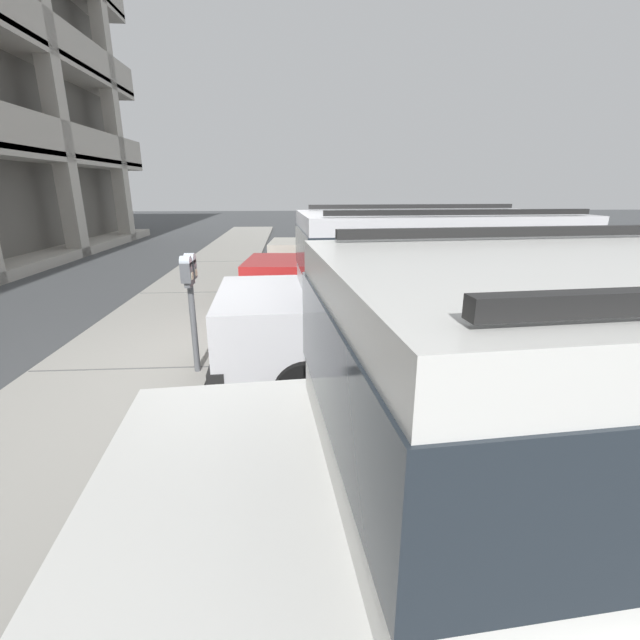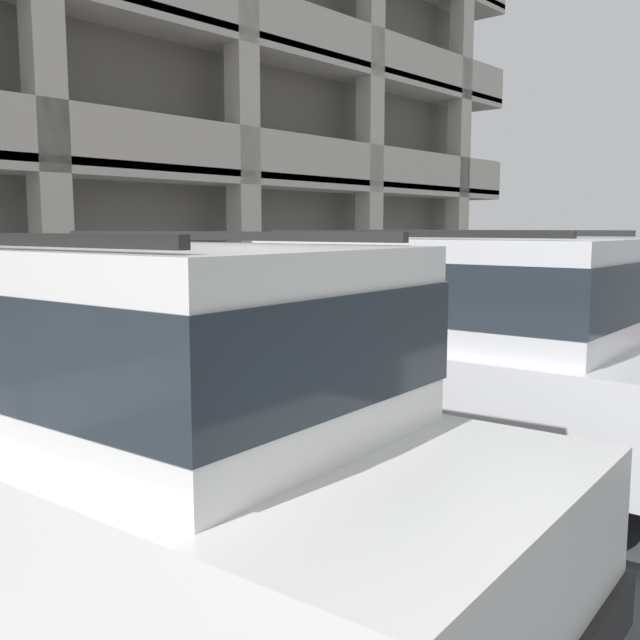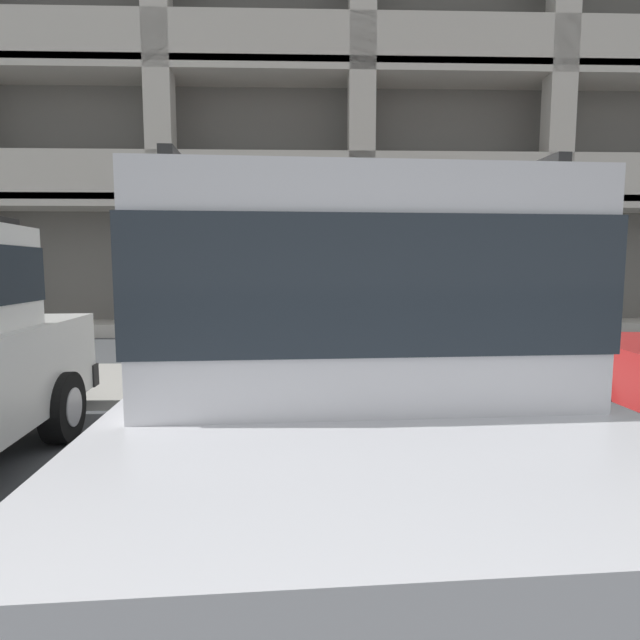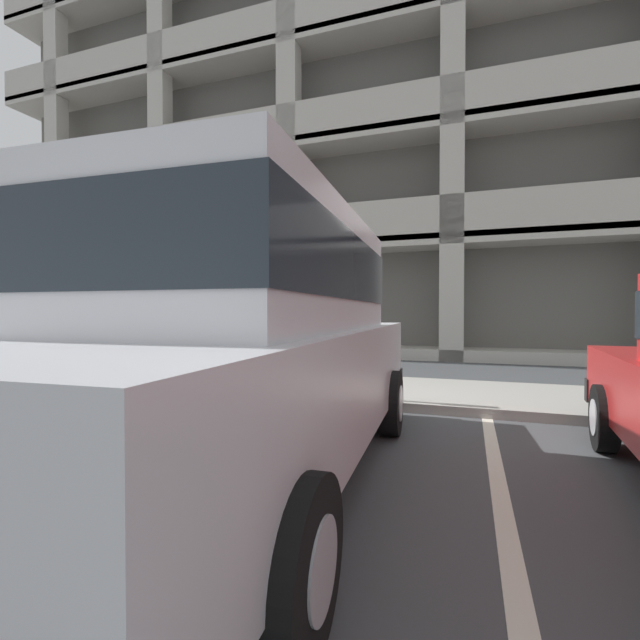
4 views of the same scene
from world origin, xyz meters
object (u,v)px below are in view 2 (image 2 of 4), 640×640
(red_sedan, at_px, (112,416))
(parking_meter_near, at_px, (236,308))
(silver_suv, at_px, (441,342))
(dark_hatchback, at_px, (583,329))

(red_sedan, height_order, parking_meter_near, red_sedan)
(silver_suv, xyz_separation_m, dark_hatchback, (3.44, 0.11, -0.27))
(silver_suv, distance_m, parking_meter_near, 2.70)
(silver_suv, bearing_deg, red_sedan, 177.11)
(red_sedan, distance_m, dark_hatchback, 6.64)
(silver_suv, xyz_separation_m, red_sedan, (-3.20, -0.02, 0.00))
(silver_suv, height_order, parking_meter_near, silver_suv)
(silver_suv, relative_size, parking_meter_near, 3.47)
(red_sedan, bearing_deg, dark_hatchback, -3.60)
(silver_suv, height_order, dark_hatchback, silver_suv)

